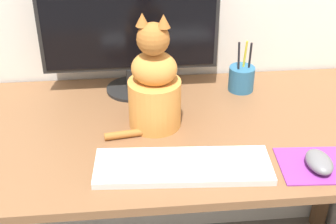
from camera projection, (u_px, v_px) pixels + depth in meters
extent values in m
cube|color=brown|center=(160.00, 131.00, 1.37)|extent=(1.50, 0.67, 0.02)
cube|color=brown|center=(331.00, 159.00, 1.87)|extent=(0.05, 0.05, 0.72)
cylinder|color=black|center=(132.00, 89.00, 1.56)|extent=(0.17, 0.17, 0.01)
cylinder|color=black|center=(132.00, 78.00, 1.54)|extent=(0.04, 0.04, 0.07)
cube|color=black|center=(129.00, 17.00, 1.43)|extent=(0.56, 0.02, 0.35)
cube|color=black|center=(129.00, 19.00, 1.42)|extent=(0.54, 0.00, 0.33)
cube|color=silver|center=(183.00, 166.00, 1.20)|extent=(0.46, 0.18, 0.02)
cube|color=white|center=(183.00, 163.00, 1.19)|extent=(0.44, 0.16, 0.01)
cube|color=purple|center=(313.00, 165.00, 1.21)|extent=(0.19, 0.17, 0.00)
ellipsoid|color=slate|center=(319.00, 162.00, 1.19)|extent=(0.06, 0.10, 0.04)
cylinder|color=#D6893D|center=(155.00, 103.00, 1.35)|extent=(0.18, 0.18, 0.14)
ellipsoid|color=#D6893D|center=(154.00, 68.00, 1.29)|extent=(0.15, 0.13, 0.10)
sphere|color=#A36028|center=(153.00, 39.00, 1.23)|extent=(0.11, 0.11, 0.09)
cone|color=#A36028|center=(142.00, 19.00, 1.21)|extent=(0.04, 0.04, 0.04)
cone|color=#A36028|center=(163.00, 20.00, 1.20)|extent=(0.04, 0.04, 0.04)
cylinder|color=#A36028|center=(139.00, 132.00, 1.33)|extent=(0.20, 0.05, 0.02)
cylinder|color=#286089|center=(241.00, 79.00, 1.55)|extent=(0.08, 0.08, 0.08)
cylinder|color=black|center=(239.00, 63.00, 1.51)|extent=(0.01, 0.02, 0.14)
cylinder|color=black|center=(250.00, 62.00, 1.51)|extent=(0.01, 0.02, 0.14)
cylinder|color=yellow|center=(244.00, 61.00, 1.52)|extent=(0.01, 0.01, 0.14)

